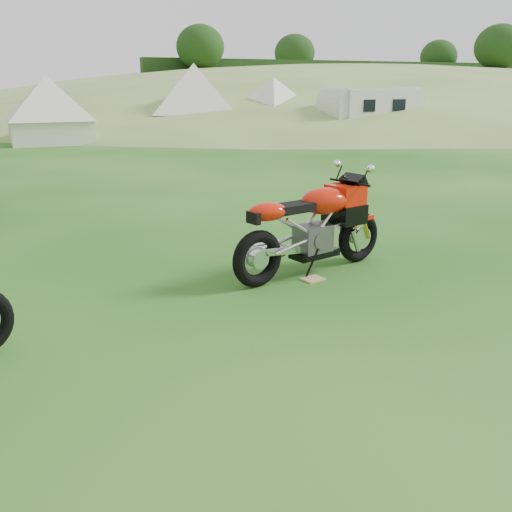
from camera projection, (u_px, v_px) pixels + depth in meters
name	position (u px, v px, depth m)	size (l,w,h in m)	color
ground	(245.00, 334.00, 5.30)	(120.00, 120.00, 0.00)	#13450E
hillside	(352.00, 113.00, 49.27)	(80.00, 64.00, 8.00)	olive
hedgerow	(352.00, 113.00, 49.27)	(36.00, 1.20, 8.60)	black
sport_motorcycle	(312.00, 221.00, 6.85)	(2.19, 0.55, 1.31)	red
plywood_board	(313.00, 279.00, 6.77)	(0.25, 0.20, 0.02)	tan
tent_left	(49.00, 110.00, 22.83)	(3.05, 3.05, 2.65)	beige
tent_mid	(195.00, 103.00, 25.80)	(3.43, 3.43, 2.97)	silver
tent_right	(273.00, 107.00, 26.15)	(3.05, 3.05, 2.64)	silver
caravan	(371.00, 114.00, 24.67)	(4.59, 2.05, 2.15)	silver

